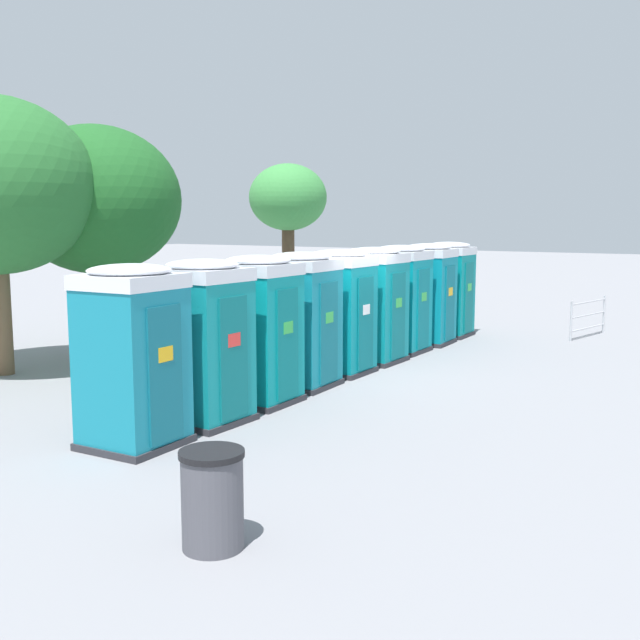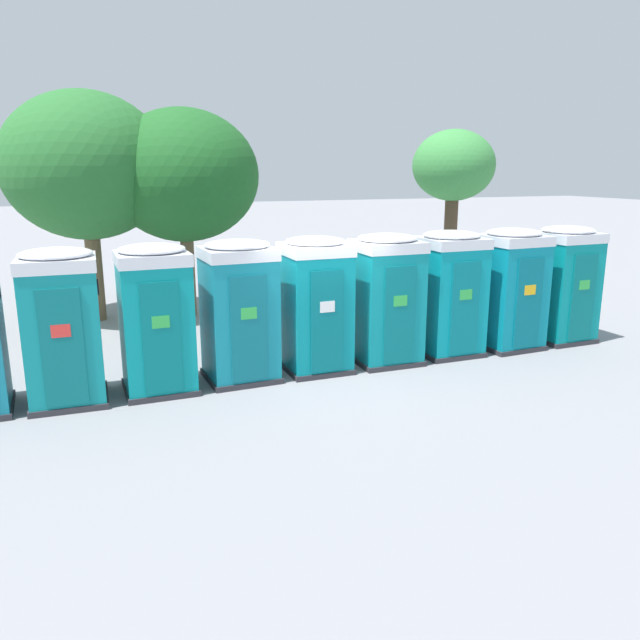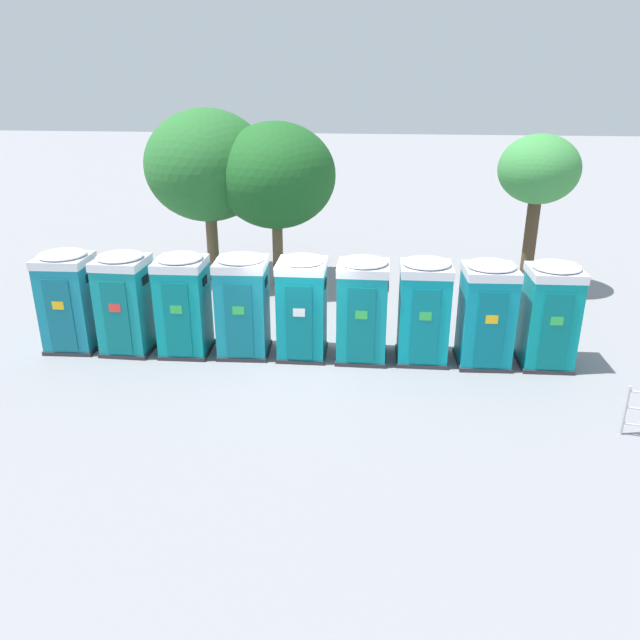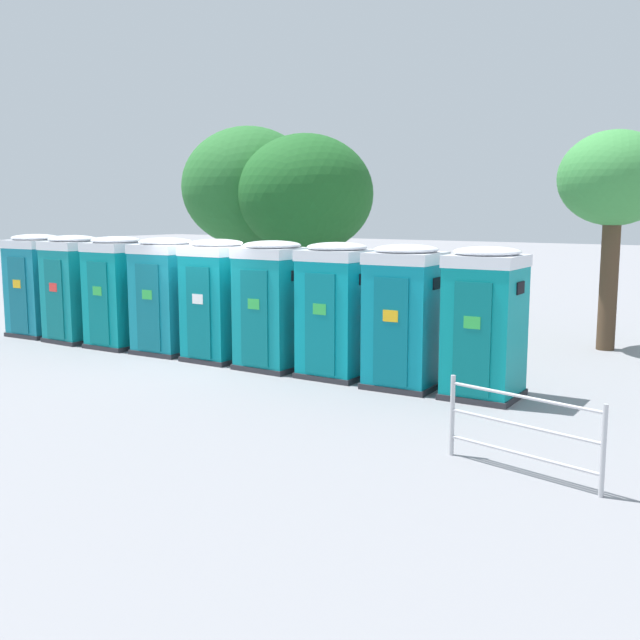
# 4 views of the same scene
# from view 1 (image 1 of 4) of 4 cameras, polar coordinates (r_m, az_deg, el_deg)

# --- Properties ---
(ground_plane) EXTENTS (120.00, 120.00, 0.00)m
(ground_plane) POSITION_cam_1_polar(r_m,az_deg,el_deg) (15.44, 1.52, -4.04)
(ground_plane) COLOR gray
(portapotty_0) EXTENTS (1.28, 1.25, 2.54)m
(portapotty_0) POSITION_cam_1_polar(r_m,az_deg,el_deg) (10.58, -14.09, -2.62)
(portapotty_0) COLOR #2D2D33
(portapotty_0) RESTS_ON ground
(portapotty_1) EXTENTS (1.21, 1.22, 2.54)m
(portapotty_1) POSITION_cam_1_polar(r_m,az_deg,el_deg) (11.61, -8.81, -1.59)
(portapotty_1) COLOR #2D2D33
(portapotty_1) RESTS_ON ground
(portapotty_2) EXTENTS (1.21, 1.23, 2.54)m
(portapotty_2) POSITION_cam_1_polar(r_m,az_deg,el_deg) (12.76, -4.67, -0.69)
(portapotty_2) COLOR #2D2D33
(portapotty_2) RESTS_ON ground
(portapotty_3) EXTENTS (1.29, 1.26, 2.54)m
(portapotty_3) POSITION_cam_1_polar(r_m,az_deg,el_deg) (13.99, -1.41, 0.07)
(portapotty_3) COLOR #2D2D33
(portapotty_3) RESTS_ON ground
(portapotty_4) EXTENTS (1.19, 1.21, 2.54)m
(portapotty_4) POSITION_cam_1_polar(r_m,az_deg,el_deg) (15.22, 1.58, 0.69)
(portapotty_4) COLOR #2D2D33
(portapotty_4) RESTS_ON ground
(portapotty_5) EXTENTS (1.23, 1.21, 2.54)m
(portapotty_5) POSITION_cam_1_polar(r_m,az_deg,el_deg) (16.49, 4.18, 1.21)
(portapotty_5) COLOR #2D2D33
(portapotty_5) RESTS_ON ground
(portapotty_6) EXTENTS (1.23, 1.22, 2.54)m
(portapotty_6) POSITION_cam_1_polar(r_m,az_deg,el_deg) (17.81, 6.18, 1.66)
(portapotty_6) COLOR #2D2D33
(portapotty_6) RESTS_ON ground
(portapotty_7) EXTENTS (1.28, 1.26, 2.54)m
(portapotty_7) POSITION_cam_1_polar(r_m,az_deg,el_deg) (19.10, 8.24, 2.03)
(portapotty_7) COLOR #2D2D33
(portapotty_7) RESTS_ON ground
(portapotty_8) EXTENTS (1.22, 1.23, 2.54)m
(portapotty_8) POSITION_cam_1_polar(r_m,az_deg,el_deg) (20.46, 9.75, 2.37)
(portapotty_8) COLOR #2D2D33
(portapotty_8) RESTS_ON ground
(street_tree_0) EXTENTS (2.44, 2.44, 4.86)m
(street_tree_0) POSITION_cam_1_polar(r_m,az_deg,el_deg) (23.71, -2.46, 9.12)
(street_tree_0) COLOR #4C3826
(street_tree_0) RESTS_ON ground
(street_tree_2) EXTENTS (3.73, 3.73, 5.19)m
(street_tree_2) POSITION_cam_1_polar(r_m,az_deg,el_deg) (17.43, -16.69, 8.72)
(street_tree_2) COLOR brown
(street_tree_2) RESTS_ON ground
(trash_can) EXTENTS (0.63, 0.63, 0.97)m
(trash_can) POSITION_cam_1_polar(r_m,az_deg,el_deg) (7.40, -8.19, -13.35)
(trash_can) COLOR #4C4C54
(trash_can) RESTS_ON ground
(event_barrier) EXTENTS (2.02, 0.47, 1.05)m
(event_barrier) POSITION_cam_1_polar(r_m,az_deg,el_deg) (21.25, 19.76, 0.28)
(event_barrier) COLOR #B7B7BC
(event_barrier) RESTS_ON ground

